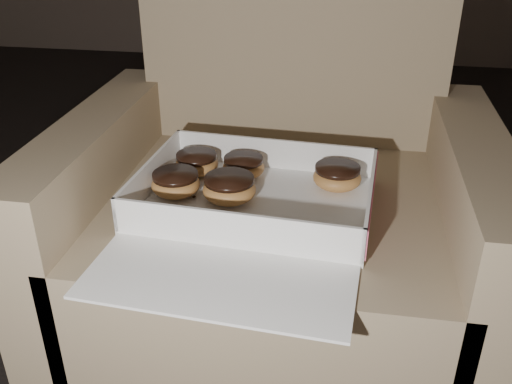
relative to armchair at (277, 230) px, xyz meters
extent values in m
plane|color=black|center=(-0.72, 0.13, -0.27)|extent=(4.50, 4.50, 0.00)
cube|color=#877356|center=(0.00, -0.04, -0.08)|extent=(0.66, 0.66, 0.39)
cube|color=#877356|center=(0.00, 0.26, 0.35)|extent=(0.66, 0.13, 0.48)
cube|color=#877356|center=(-0.36, -0.04, -0.01)|extent=(0.11, 0.66, 0.51)
cube|color=#877356|center=(0.36, -0.04, -0.01)|extent=(0.11, 0.66, 0.51)
cube|color=white|center=(-0.03, -0.10, 0.12)|extent=(0.43, 0.34, 0.01)
cube|color=white|center=(-0.02, 0.05, 0.15)|extent=(0.41, 0.04, 0.06)
cube|color=white|center=(-0.04, -0.25, 0.15)|extent=(0.41, 0.04, 0.06)
cube|color=white|center=(-0.23, -0.09, 0.15)|extent=(0.03, 0.31, 0.06)
cube|color=white|center=(0.17, -0.12, 0.15)|extent=(0.03, 0.31, 0.06)
cube|color=#E15A7B|center=(0.18, -0.12, 0.15)|extent=(0.02, 0.30, 0.05)
cube|color=white|center=(-0.05, -0.34, 0.12)|extent=(0.41, 0.20, 0.01)
ellipsoid|color=#C18243|center=(-0.18, -0.10, 0.14)|extent=(0.09, 0.09, 0.04)
cylinder|color=black|center=(-0.18, -0.10, 0.16)|extent=(0.08, 0.08, 0.01)
ellipsoid|color=#C18243|center=(-0.16, -0.01, 0.14)|extent=(0.09, 0.09, 0.04)
cylinder|color=black|center=(-0.16, -0.01, 0.16)|extent=(0.08, 0.08, 0.01)
ellipsoid|color=#C18243|center=(-0.08, -0.11, 0.15)|extent=(0.10, 0.10, 0.05)
cylinder|color=black|center=(-0.08, -0.11, 0.17)|extent=(0.09, 0.09, 0.01)
ellipsoid|color=#C18243|center=(-0.07, -0.01, 0.14)|extent=(0.08, 0.08, 0.04)
cylinder|color=black|center=(-0.07, -0.01, 0.16)|extent=(0.08, 0.08, 0.01)
ellipsoid|color=#C18243|center=(0.11, -0.02, 0.14)|extent=(0.09, 0.09, 0.04)
cylinder|color=black|center=(0.11, -0.02, 0.16)|extent=(0.09, 0.09, 0.01)
ellipsoid|color=black|center=(-0.14, -0.11, 0.12)|extent=(0.01, 0.01, 0.00)
ellipsoid|color=black|center=(-0.22, -0.16, 0.12)|extent=(0.01, 0.01, 0.00)
ellipsoid|color=black|center=(-0.04, -0.24, 0.12)|extent=(0.01, 0.01, 0.00)
ellipsoid|color=black|center=(-0.17, -0.12, 0.12)|extent=(0.01, 0.01, 0.00)
ellipsoid|color=black|center=(0.09, -0.21, 0.12)|extent=(0.01, 0.01, 0.00)
camera|label=1|loc=(0.12, -1.00, 0.63)|focal=40.00mm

